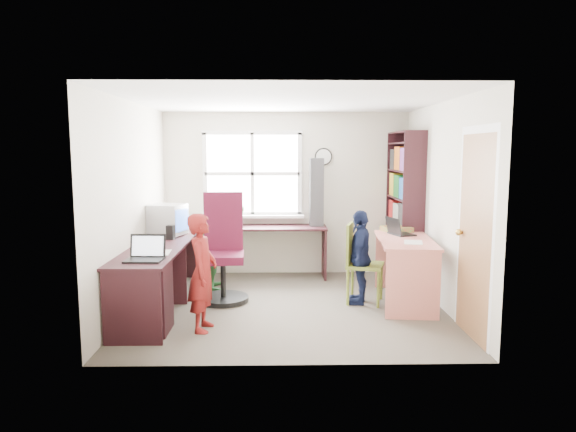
% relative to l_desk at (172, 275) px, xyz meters
% --- Properties ---
extents(room, '(3.64, 3.44, 2.44)m').
position_rel_l_desk_xyz_m(room, '(1.32, 0.38, 0.76)').
color(room, '#474038').
rests_on(room, ground).
extents(l_desk, '(2.38, 2.95, 0.75)m').
position_rel_l_desk_xyz_m(l_desk, '(0.00, 0.00, 0.00)').
color(l_desk, black).
rests_on(l_desk, ground).
extents(right_desk, '(0.76, 1.42, 0.78)m').
position_rel_l_desk_xyz_m(right_desk, '(2.72, 0.42, 0.11)').
color(right_desk, '#D97A6C').
rests_on(right_desk, ground).
extents(bookshelf, '(0.30, 1.02, 2.10)m').
position_rel_l_desk_xyz_m(bookshelf, '(2.96, 1.47, 0.55)').
color(bookshelf, black).
rests_on(bookshelf, ground).
extents(swivel_chair, '(0.65, 0.65, 1.32)m').
position_rel_l_desk_xyz_m(swivel_chair, '(0.51, 0.58, 0.11)').
color(swivel_chair, black).
rests_on(swivel_chair, ground).
extents(wooden_chair, '(0.52, 0.52, 0.97)m').
position_rel_l_desk_xyz_m(wooden_chair, '(2.17, 0.44, 0.07)').
color(wooden_chair, olive).
rests_on(wooden_chair, ground).
extents(crt_monitor, '(0.50, 0.47, 0.40)m').
position_rel_l_desk_xyz_m(crt_monitor, '(-0.24, 0.92, 0.50)').
color(crt_monitor, '#B4B5B9').
rests_on(crt_monitor, l_desk).
extents(laptop_left, '(0.37, 0.32, 0.25)m').
position_rel_l_desk_xyz_m(laptop_left, '(-0.14, -0.57, 0.35)').
color(laptop_left, black).
rests_on(laptop_left, l_desk).
extents(laptop_right, '(0.36, 0.39, 0.22)m').
position_rel_l_desk_xyz_m(laptop_right, '(2.70, 0.71, 0.38)').
color(laptop_right, black).
rests_on(laptop_right, right_desk).
extents(speaker_a, '(0.10, 0.10, 0.18)m').
position_rel_l_desk_xyz_m(speaker_a, '(-0.14, 0.62, 0.38)').
color(speaker_a, black).
rests_on(speaker_a, l_desk).
extents(speaker_b, '(0.12, 0.12, 0.19)m').
position_rel_l_desk_xyz_m(speaker_b, '(-0.15, 1.06, 0.39)').
color(speaker_b, black).
rests_on(speaker_b, l_desk).
extents(cd_tower, '(0.20, 0.18, 0.98)m').
position_rel_l_desk_xyz_m(cd_tower, '(1.74, 1.75, 0.79)').
color(cd_tower, black).
rests_on(cd_tower, l_desk).
extents(game_box, '(0.40, 0.40, 0.07)m').
position_rel_l_desk_xyz_m(game_box, '(2.74, 0.99, 0.36)').
color(game_box, red).
rests_on(game_box, right_desk).
extents(paper_a, '(0.25, 0.33, 0.00)m').
position_rel_l_desk_xyz_m(paper_a, '(-0.09, -0.22, 0.30)').
color(paper_a, silver).
rests_on(paper_a, l_desk).
extents(paper_b, '(0.27, 0.33, 0.00)m').
position_rel_l_desk_xyz_m(paper_b, '(2.75, 0.17, 0.33)').
color(paper_b, silver).
rests_on(paper_b, right_desk).
extents(potted_plant, '(0.19, 0.17, 0.29)m').
position_rel_l_desk_xyz_m(potted_plant, '(0.62, 1.76, 0.44)').
color(potted_plant, '#2A692C').
rests_on(potted_plant, l_desk).
extents(person_red, '(0.32, 0.46, 1.21)m').
position_rel_l_desk_xyz_m(person_red, '(0.41, -0.51, 0.15)').
color(person_red, maroon).
rests_on(person_red, ground).
extents(person_green, '(0.57, 0.68, 1.26)m').
position_rel_l_desk_xyz_m(person_green, '(0.38, 1.13, 0.17)').
color(person_green, '#2F773A').
rests_on(person_green, ground).
extents(person_navy, '(0.43, 0.71, 1.14)m').
position_rel_l_desk_xyz_m(person_navy, '(2.17, 0.40, 0.11)').
color(person_navy, '#131B3B').
rests_on(person_navy, ground).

